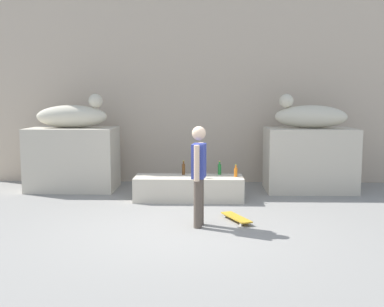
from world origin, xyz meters
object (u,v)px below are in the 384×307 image
(statue_reclining_left, at_px, (73,115))
(bottle_brown, at_px, (184,169))
(statue_reclining_right, at_px, (309,116))
(bottle_green, at_px, (220,169))
(skateboard, at_px, (236,217))
(bottle_clear, at_px, (201,172))
(skater, at_px, (199,172))
(bottle_orange, at_px, (236,172))

(statue_reclining_left, relative_size, bottle_brown, 5.39)
(statue_reclining_right, height_order, bottle_green, statue_reclining_right)
(statue_reclining_right, bearing_deg, skateboard, 67.11)
(statue_reclining_left, distance_m, bottle_clear, 3.38)
(statue_reclining_left, relative_size, bottle_clear, 5.41)
(bottle_green, bearing_deg, statue_reclining_left, 166.71)
(statue_reclining_left, height_order, bottle_brown, statue_reclining_left)
(statue_reclining_left, bearing_deg, statue_reclining_right, -4.28)
(statue_reclining_right, relative_size, skater, 1.00)
(bottle_brown, bearing_deg, bottle_green, 4.54)
(skateboard, xyz_separation_m, bottle_orange, (0.09, 1.69, 0.53))
(skateboard, relative_size, bottle_orange, 3.20)
(skateboard, bearing_deg, bottle_green, 162.66)
(bottle_orange, bearing_deg, skater, -110.11)
(statue_reclining_right, distance_m, bottle_brown, 3.14)
(statue_reclining_left, relative_size, skateboard, 2.02)
(statue_reclining_left, height_order, bottle_green, statue_reclining_left)
(skater, relative_size, bottle_brown, 5.50)
(statue_reclining_left, bearing_deg, skateboard, -41.99)
(bottle_green, bearing_deg, bottle_clear, -131.73)
(skater, xyz_separation_m, bottle_orange, (0.74, 2.02, -0.33))
(statue_reclining_left, height_order, skateboard, statue_reclining_left)
(skateboard, relative_size, bottle_brown, 2.67)
(statue_reclining_left, xyz_separation_m, bottle_clear, (2.95, -1.22, -1.10))
(skater, xyz_separation_m, bottle_clear, (0.03, 1.87, -0.30))
(skater, height_order, bottle_orange, skater)
(bottle_clear, height_order, bottle_brown, bottle_brown)
(statue_reclining_left, distance_m, skater, 4.33)
(statue_reclining_right, xyz_separation_m, bottle_brown, (-2.81, -0.85, -1.10))
(bottle_clear, relative_size, bottle_orange, 1.19)
(bottle_brown, bearing_deg, statue_reclining_right, 16.88)
(statue_reclining_right, relative_size, skateboard, 2.06)
(statue_reclining_right, bearing_deg, bottle_orange, 42.32)
(bottle_green, relative_size, bottle_brown, 0.96)
(statue_reclining_left, bearing_deg, bottle_green, -17.62)
(statue_reclining_left, height_order, skater, statue_reclining_left)
(bottle_orange, bearing_deg, bottle_brown, 168.69)
(skateboard, height_order, bottle_brown, bottle_brown)
(statue_reclining_right, height_order, bottle_clear, statue_reclining_right)
(statue_reclining_left, distance_m, bottle_green, 3.60)
(statue_reclining_right, bearing_deg, statue_reclining_left, 10.35)
(skater, relative_size, bottle_green, 5.75)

